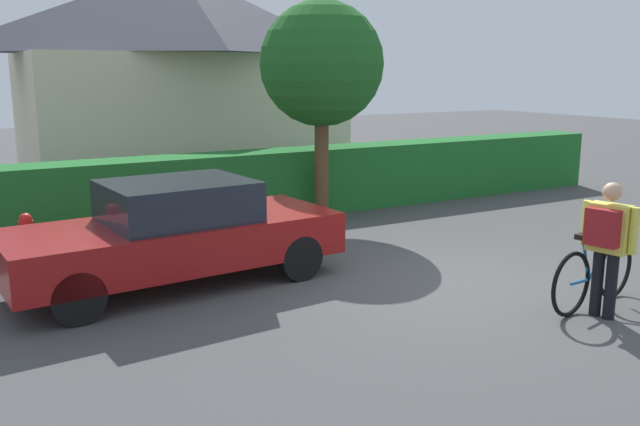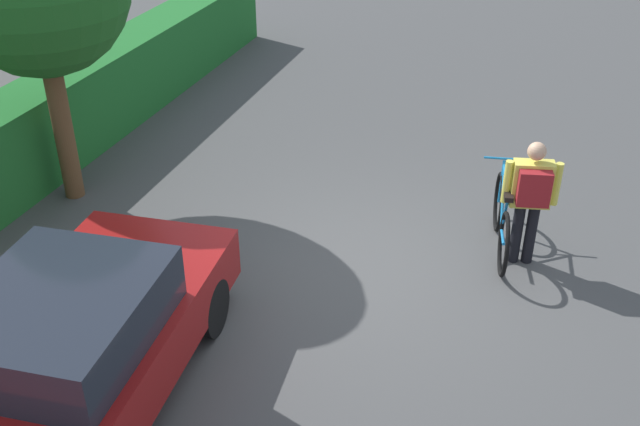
{
  "view_description": "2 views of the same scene",
  "coord_description": "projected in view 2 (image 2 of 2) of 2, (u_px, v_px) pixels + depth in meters",
  "views": [
    {
      "loc": [
        -5.61,
        -6.59,
        2.76
      ],
      "look_at": [
        -1.51,
        0.63,
        1.01
      ],
      "focal_mm": 37.84,
      "sensor_mm": 36.0,
      "label": 1
    },
    {
      "loc": [
        -7.01,
        -1.86,
        5.06
      ],
      "look_at": [
        -0.19,
        0.38,
        0.83
      ],
      "focal_mm": 41.9,
      "sensor_mm": 36.0,
      "label": 2
    }
  ],
  "objects": [
    {
      "name": "ground_plane",
      "position": [
        355.0,
        270.0,
        8.81
      ],
      "size": [
        60.0,
        60.0,
        0.0
      ],
      "primitive_type": "plane",
      "color": "#464646"
    },
    {
      "name": "parked_car_near",
      "position": [
        66.0,
        359.0,
        6.44
      ],
      "size": [
        4.4,
        2.03,
        1.38
      ],
      "color": "maroon",
      "rests_on": "ground"
    },
    {
      "name": "bicycle",
      "position": [
        501.0,
        220.0,
        9.0
      ],
      "size": [
        1.75,
        0.51,
        1.01
      ],
      "color": "black",
      "rests_on": "ground"
    },
    {
      "name": "person_rider",
      "position": [
        531.0,
        194.0,
        8.48
      ],
      "size": [
        0.42,
        0.63,
        1.56
      ],
      "color": "black",
      "rests_on": "ground"
    }
  ]
}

